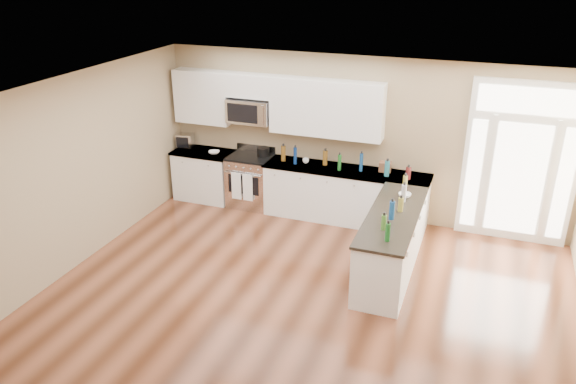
{
  "coord_description": "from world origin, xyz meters",
  "views": [
    {
      "loc": [
        2.0,
        -4.97,
        4.35
      ],
      "look_at": [
        -0.58,
        2.0,
        1.14
      ],
      "focal_mm": 35.0,
      "sensor_mm": 36.0,
      "label": 1
    }
  ],
  "objects_px": {
    "stockpot": "(263,151)",
    "toaster_oven": "(186,140)",
    "kitchen_range": "(251,181)",
    "peninsula_cabinet": "(391,245)"
  },
  "relations": [
    {
      "from": "peninsula_cabinet",
      "to": "kitchen_range",
      "type": "relative_size",
      "value": 2.15
    },
    {
      "from": "toaster_oven",
      "to": "stockpot",
      "type": "bearing_deg",
      "value": -8.77
    },
    {
      "from": "peninsula_cabinet",
      "to": "stockpot",
      "type": "height_order",
      "value": "stockpot"
    },
    {
      "from": "kitchen_range",
      "to": "toaster_oven",
      "type": "bearing_deg",
      "value": 175.58
    },
    {
      "from": "peninsula_cabinet",
      "to": "stockpot",
      "type": "bearing_deg",
      "value": 149.38
    },
    {
      "from": "peninsula_cabinet",
      "to": "kitchen_range",
      "type": "bearing_deg",
      "value": 153.09
    },
    {
      "from": "kitchen_range",
      "to": "peninsula_cabinet",
      "type": "bearing_deg",
      "value": -26.91
    },
    {
      "from": "stockpot",
      "to": "toaster_oven",
      "type": "height_order",
      "value": "toaster_oven"
    },
    {
      "from": "peninsula_cabinet",
      "to": "stockpot",
      "type": "relative_size",
      "value": 10.28
    },
    {
      "from": "stockpot",
      "to": "toaster_oven",
      "type": "relative_size",
      "value": 0.77
    }
  ]
}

